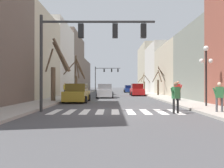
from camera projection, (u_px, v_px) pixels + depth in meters
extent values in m
plane|color=#4C4C4F|center=(116.00, 112.00, 13.06)|extent=(240.00, 240.00, 0.00)
cube|color=#ADA89E|center=(15.00, 110.00, 13.08)|extent=(2.75, 90.00, 0.15)
cube|color=#ADA89E|center=(217.00, 110.00, 13.04)|extent=(2.75, 90.00, 0.15)
cube|color=#BCB299|center=(25.00, 56.00, 25.41)|extent=(6.00, 10.12, 9.90)
cube|color=beige|center=(51.00, 60.00, 36.05)|extent=(6.00, 11.14, 11.49)
cube|color=#66564C|center=(67.00, 64.00, 49.25)|extent=(6.00, 15.26, 12.76)
cube|color=#66564C|center=(78.00, 76.00, 64.84)|extent=(6.00, 15.96, 8.66)
cube|color=gray|center=(215.00, 63.00, 22.54)|extent=(6.00, 9.15, 7.65)
cube|color=#BCB299|center=(183.00, 70.00, 33.12)|extent=(6.00, 12.01, 7.64)
cube|color=beige|center=(164.00, 69.00, 44.95)|extent=(6.00, 11.66, 9.72)
cube|color=#BCB299|center=(153.00, 69.00, 57.88)|extent=(6.00, 14.19, 11.92)
cube|color=white|center=(56.00, 112.00, 13.00)|extent=(0.45, 2.60, 0.01)
cube|color=white|center=(71.00, 112.00, 13.00)|extent=(0.45, 2.60, 0.01)
cube|color=white|center=(86.00, 112.00, 13.00)|extent=(0.45, 2.60, 0.01)
cube|color=white|center=(101.00, 112.00, 12.99)|extent=(0.45, 2.60, 0.01)
cube|color=white|center=(116.00, 112.00, 12.99)|extent=(0.45, 2.60, 0.01)
cube|color=white|center=(131.00, 112.00, 12.99)|extent=(0.45, 2.60, 0.01)
cube|color=white|center=(146.00, 112.00, 12.98)|extent=(0.45, 2.60, 0.01)
cube|color=white|center=(161.00, 112.00, 12.98)|extent=(0.45, 2.60, 0.01)
cube|color=white|center=(176.00, 112.00, 12.98)|extent=(0.45, 2.60, 0.01)
cylinder|color=#2D2D2D|center=(42.00, 63.00, 13.03)|extent=(0.18, 0.18, 5.78)
cylinder|color=#2D2D2D|center=(99.00, 22.00, 13.04)|extent=(6.79, 0.14, 0.14)
cube|color=black|center=(82.00, 31.00, 13.04)|extent=(0.32, 0.28, 0.84)
cube|color=black|center=(116.00, 31.00, 13.03)|extent=(0.32, 0.28, 0.84)
cube|color=black|center=(144.00, 31.00, 13.02)|extent=(0.32, 0.28, 0.84)
cylinder|color=#2D2D2D|center=(96.00, 79.00, 55.48)|extent=(0.18, 0.18, 6.26)
cylinder|color=#2D2D2D|center=(109.00, 68.00, 55.48)|extent=(6.38, 0.14, 0.14)
cube|color=black|center=(105.00, 70.00, 55.48)|extent=(0.32, 0.28, 0.84)
cube|color=black|center=(112.00, 70.00, 55.48)|extent=(0.32, 0.28, 0.84)
cube|color=black|center=(119.00, 70.00, 55.47)|extent=(0.32, 0.28, 0.84)
cylinder|color=black|center=(207.00, 78.00, 15.02)|extent=(0.12, 0.12, 3.80)
sphere|color=white|center=(207.00, 48.00, 15.03)|extent=(0.36, 0.36, 0.36)
sphere|color=white|center=(202.00, 61.00, 15.03)|extent=(0.31, 0.31, 0.31)
sphere|color=white|center=(212.00, 61.00, 15.02)|extent=(0.31, 0.31, 0.31)
cube|color=white|center=(106.00, 90.00, 44.36)|extent=(1.78, 4.65, 0.79)
cube|color=gray|center=(106.00, 86.00, 44.37)|extent=(1.64, 2.42, 0.64)
cylinder|color=black|center=(111.00, 91.00, 42.92)|extent=(0.22, 0.64, 0.64)
cylinder|color=black|center=(101.00, 91.00, 42.92)|extent=(0.22, 0.64, 0.64)
cylinder|color=black|center=(111.00, 91.00, 45.80)|extent=(0.22, 0.64, 0.64)
cylinder|color=black|center=(102.00, 91.00, 45.81)|extent=(0.22, 0.64, 0.64)
cube|color=black|center=(106.00, 91.00, 36.79)|extent=(1.85, 4.84, 0.80)
cube|color=black|center=(106.00, 87.00, 36.79)|extent=(1.70, 2.52, 0.66)
cylinder|color=black|center=(112.00, 93.00, 35.28)|extent=(0.22, 0.64, 0.64)
cylinder|color=black|center=(100.00, 93.00, 35.29)|extent=(0.22, 0.64, 0.64)
cylinder|color=black|center=(112.00, 92.00, 38.28)|extent=(0.22, 0.64, 0.64)
cylinder|color=black|center=(101.00, 92.00, 38.29)|extent=(0.22, 0.64, 0.64)
cube|color=navy|center=(130.00, 90.00, 46.75)|extent=(1.91, 4.64, 0.75)
cube|color=#0E1C46|center=(130.00, 87.00, 46.76)|extent=(1.76, 2.42, 0.61)
cylinder|color=black|center=(125.00, 91.00, 48.20)|extent=(0.22, 0.64, 0.64)
cylinder|color=black|center=(134.00, 91.00, 48.19)|extent=(0.22, 0.64, 0.64)
cylinder|color=black|center=(126.00, 91.00, 45.32)|extent=(0.22, 0.64, 0.64)
cylinder|color=black|center=(135.00, 91.00, 45.31)|extent=(0.22, 0.64, 0.64)
cube|color=#A38423|center=(78.00, 96.00, 20.45)|extent=(1.92, 4.64, 0.85)
cube|color=#594813|center=(78.00, 87.00, 20.45)|extent=(1.76, 2.41, 0.70)
cylinder|color=black|center=(70.00, 98.00, 21.89)|extent=(0.22, 0.64, 0.64)
cylinder|color=black|center=(90.00, 98.00, 21.88)|extent=(0.22, 0.64, 0.64)
cylinder|color=black|center=(64.00, 100.00, 19.01)|extent=(0.22, 0.64, 0.64)
cylinder|color=black|center=(86.00, 100.00, 19.00)|extent=(0.22, 0.64, 0.64)
cube|color=silver|center=(106.00, 93.00, 27.65)|extent=(1.79, 4.70, 0.85)
cube|color=slate|center=(106.00, 87.00, 27.65)|extent=(1.65, 2.45, 0.69)
cylinder|color=black|center=(113.00, 96.00, 26.18)|extent=(0.22, 0.64, 0.64)
cylinder|color=black|center=(98.00, 96.00, 26.19)|extent=(0.22, 0.64, 0.64)
cylinder|color=black|center=(113.00, 95.00, 29.10)|extent=(0.22, 0.64, 0.64)
cylinder|color=black|center=(99.00, 95.00, 29.11)|extent=(0.22, 0.64, 0.64)
cube|color=red|center=(138.00, 91.00, 32.80)|extent=(1.74, 4.73, 0.89)
cube|color=maroon|center=(138.00, 86.00, 32.81)|extent=(1.60, 2.46, 0.73)
cylinder|color=black|center=(131.00, 93.00, 34.27)|extent=(0.22, 0.64, 0.64)
cylinder|color=black|center=(142.00, 93.00, 34.27)|extent=(0.22, 0.64, 0.64)
cylinder|color=black|center=(133.00, 94.00, 31.34)|extent=(0.22, 0.64, 0.64)
cylinder|color=black|center=(145.00, 94.00, 31.33)|extent=(0.22, 0.64, 0.64)
cylinder|color=black|center=(65.00, 93.00, 28.40)|extent=(0.12, 0.12, 0.83)
cylinder|color=black|center=(66.00, 93.00, 28.70)|extent=(0.12, 0.12, 0.83)
cube|color=gold|center=(66.00, 87.00, 28.55)|extent=(0.29, 0.44, 0.66)
sphere|color=beige|center=(66.00, 83.00, 28.55)|extent=(0.23, 0.23, 0.23)
cylinder|color=gold|center=(65.00, 87.00, 28.32)|extent=(0.14, 0.30, 0.64)
cylinder|color=gold|center=(66.00, 87.00, 28.78)|extent=(0.14, 0.30, 0.64)
cylinder|color=black|center=(174.00, 106.00, 12.16)|extent=(0.13, 0.13, 0.84)
cylinder|color=black|center=(178.00, 106.00, 12.30)|extent=(0.13, 0.13, 0.84)
cube|color=#337542|center=(176.00, 93.00, 12.23)|extent=(0.47, 0.40, 0.66)
sphere|color=#8C664C|center=(176.00, 84.00, 12.23)|extent=(0.24, 0.24, 0.24)
cylinder|color=#337542|center=(173.00, 93.00, 12.12)|extent=(0.30, 0.22, 0.64)
cylinder|color=#337542|center=(180.00, 93.00, 12.34)|extent=(0.30, 0.22, 0.64)
cylinder|color=black|center=(181.00, 96.00, 20.46)|extent=(0.13, 0.13, 0.86)
cylinder|color=black|center=(177.00, 96.00, 20.51)|extent=(0.13, 0.13, 0.86)
cube|color=red|center=(179.00, 88.00, 20.49)|extent=(0.46, 0.31, 0.68)
sphere|color=tan|center=(179.00, 82.00, 20.49)|extent=(0.24, 0.24, 0.24)
cylinder|color=red|center=(181.00, 88.00, 20.44)|extent=(0.31, 0.15, 0.66)
cylinder|color=red|center=(176.00, 88.00, 20.53)|extent=(0.31, 0.15, 0.66)
cylinder|color=#4C4C51|center=(223.00, 105.00, 11.69)|extent=(0.11, 0.11, 0.76)
cylinder|color=#4C4C51|center=(217.00, 105.00, 11.73)|extent=(0.11, 0.11, 0.76)
cube|color=#337542|center=(220.00, 92.00, 11.71)|extent=(0.40, 0.26, 0.60)
sphere|color=beige|center=(220.00, 84.00, 11.72)|extent=(0.21, 0.21, 0.21)
cylinder|color=#337542|center=(224.00, 93.00, 11.68)|extent=(0.27, 0.12, 0.58)
cylinder|color=#337542|center=(216.00, 93.00, 11.75)|extent=(0.27, 0.12, 0.58)
cylinder|color=brown|center=(145.00, 87.00, 44.39)|extent=(0.26, 0.26, 2.14)
cylinder|color=brown|center=(142.00, 79.00, 44.17)|extent=(1.42, 0.63, 1.54)
cylinder|color=brown|center=(143.00, 77.00, 44.11)|extent=(0.82, 0.70, 1.98)
cylinder|color=brown|center=(145.00, 80.00, 44.79)|extent=(0.18, 0.88, 1.40)
cylinder|color=brown|center=(148.00, 79.00, 44.02)|extent=(1.21, 0.92, 1.72)
cylinder|color=brown|center=(77.00, 85.00, 32.84)|extent=(0.37, 0.37, 2.79)
cylinder|color=brown|center=(81.00, 71.00, 33.41)|extent=(1.31, 1.32, 2.47)
cylinder|color=brown|center=(81.00, 68.00, 33.43)|extent=(1.26, 1.37, 2.85)
cylinder|color=brown|center=(78.00, 69.00, 33.42)|extent=(0.38, 1.27, 2.98)
cylinder|color=brown|center=(69.00, 69.00, 32.71)|extent=(2.28, 0.46, 2.58)
cylinder|color=brown|center=(76.00, 67.00, 33.62)|extent=(0.58, 1.70, 3.34)
cylinder|color=#473828|center=(159.00, 87.00, 31.48)|extent=(0.27, 0.27, 2.17)
cylinder|color=#473828|center=(162.00, 74.00, 31.36)|extent=(1.08, 0.35, 2.29)
cylinder|color=#473828|center=(156.00, 77.00, 31.57)|extent=(0.89, 0.29, 1.57)
cylinder|color=#473828|center=(164.00, 74.00, 31.77)|extent=(1.63, 0.76, 1.94)
cylinder|color=#473828|center=(160.00, 76.00, 30.68)|extent=(0.26, 1.70, 1.76)
cylinder|color=brown|center=(54.00, 84.00, 20.20)|extent=(0.42, 0.42, 3.08)
cylinder|color=brown|center=(62.00, 54.00, 19.42)|extent=(1.94, 1.82, 3.26)
cylinder|color=brown|center=(50.00, 60.00, 20.73)|extent=(1.14, 1.22, 2.16)
cylinder|color=brown|center=(62.00, 55.00, 20.38)|extent=(1.68, 0.55, 3.10)
cylinder|color=brown|center=(61.00, 57.00, 20.46)|extent=(1.35, 0.73, 2.75)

